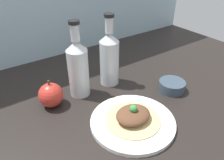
# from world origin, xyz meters

# --- Properties ---
(ground_plane) EXTENTS (1.80, 1.10, 0.04)m
(ground_plane) POSITION_xyz_m (0.00, 0.00, -0.02)
(ground_plane) COLOR black
(plate) EXTENTS (0.26, 0.26, 0.02)m
(plate) POSITION_xyz_m (0.04, -0.08, 0.01)
(plate) COLOR white
(plate) RESTS_ON ground_plane
(plated_food) EXTENTS (0.17, 0.17, 0.06)m
(plated_food) POSITION_xyz_m (0.04, -0.08, 0.03)
(plated_food) COLOR #D6BC7F
(plated_food) RESTS_ON plate
(cider_bottle_left) EXTENTS (0.07, 0.07, 0.28)m
(cider_bottle_left) POSITION_xyz_m (-0.01, 0.16, 0.11)
(cider_bottle_left) COLOR silver
(cider_bottle_left) RESTS_ON ground_plane
(cider_bottle_right) EXTENTS (0.07, 0.07, 0.28)m
(cider_bottle_right) POSITION_xyz_m (0.12, 0.16, 0.11)
(cider_bottle_right) COLOR silver
(cider_bottle_right) RESTS_ON ground_plane
(apple) EXTENTS (0.08, 0.08, 0.10)m
(apple) POSITION_xyz_m (-0.13, 0.15, 0.04)
(apple) COLOR red
(apple) RESTS_ON ground_plane
(dipping_bowl) EXTENTS (0.10, 0.10, 0.04)m
(dipping_bowl) POSITION_xyz_m (0.28, -0.02, 0.02)
(dipping_bowl) COLOR #384756
(dipping_bowl) RESTS_ON ground_plane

